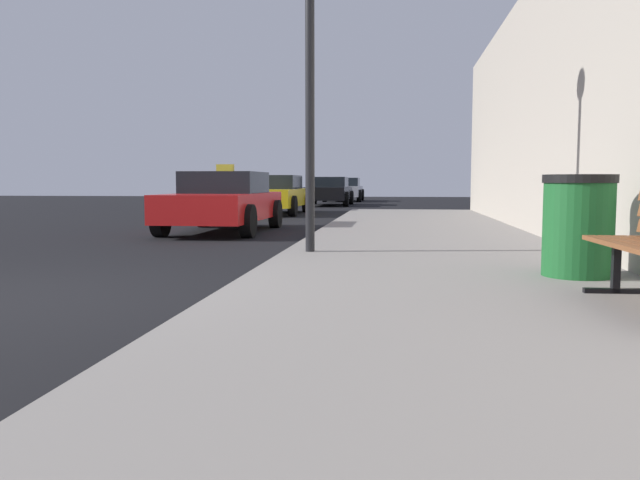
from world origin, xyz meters
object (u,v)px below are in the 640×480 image
(car_red, at_px, (224,201))
(car_yellow, at_px, (274,194))
(trash_bin, at_px, (578,225))
(car_black, at_px, (329,191))
(car_silver, at_px, (344,189))
(street_lamp, at_px, (310,20))

(car_red, relative_size, car_yellow, 0.94)
(trash_bin, relative_size, car_black, 0.21)
(car_yellow, distance_m, car_silver, 14.02)
(street_lamp, xyz_separation_m, car_yellow, (-2.92, 12.48, -2.46))
(car_silver, bearing_deg, car_yellow, 85.29)
(car_black, bearing_deg, car_yellow, 82.75)
(car_red, distance_m, car_yellow, 7.55)
(trash_bin, distance_m, car_red, 8.69)
(car_red, distance_m, car_silver, 21.53)
(trash_bin, relative_size, street_lamp, 0.23)
(car_red, relative_size, car_silver, 1.02)
(car_red, xyz_separation_m, car_yellow, (-0.39, 7.54, 0.00))
(street_lamp, height_order, car_yellow, street_lamp)
(trash_bin, height_order, car_red, car_red)
(car_yellow, height_order, car_silver, same)
(trash_bin, relative_size, car_yellow, 0.22)
(car_black, height_order, car_silver, same)
(street_lamp, distance_m, car_black, 20.57)
(car_black, bearing_deg, street_lamp, 95.40)
(trash_bin, xyz_separation_m, street_lamp, (-2.87, 1.87, 2.46))
(car_red, bearing_deg, street_lamp, 117.08)
(car_yellow, bearing_deg, car_black, -97.25)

